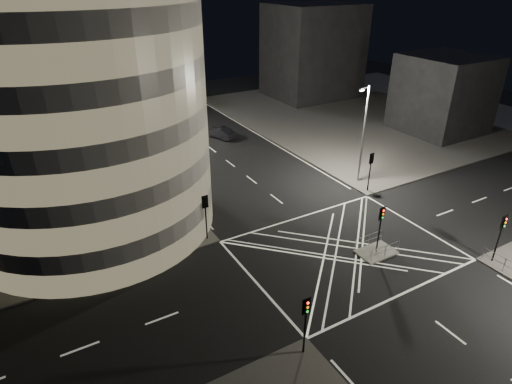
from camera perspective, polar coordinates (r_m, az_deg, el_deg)
ground at (r=35.01m, az=11.62°, el=-7.66°), size 120.00×120.00×0.00m
sidewalk_far_right at (r=71.26m, az=15.47°, el=10.35°), size 42.00×42.00×0.15m
central_island at (r=35.30m, az=15.70°, el=-7.72°), size 3.00×2.00×0.15m
building_right_far at (r=77.23m, az=7.53°, el=18.12°), size 14.00×12.00×15.00m
building_right_near at (r=63.81m, az=23.64°, el=11.89°), size 10.00×10.00×10.00m
building_far_end at (r=81.16m, az=-19.22°, el=18.34°), size 18.00×8.00×18.00m
tree_a at (r=34.83m, az=-10.93°, el=0.89°), size 4.65×4.65×7.06m
tree_b at (r=39.86m, az=-13.97°, el=5.00°), size 4.54×4.54×7.61m
tree_c at (r=45.65m, az=-16.09°, el=6.31°), size 3.78×3.78×6.22m
tree_d at (r=50.78m, az=-18.12°, el=9.87°), size 4.81×4.81×8.27m
tree_e at (r=56.78m, az=-19.38°, el=10.17°), size 4.29×4.29×6.76m
traffic_signal_fl at (r=34.26m, az=-6.76°, el=-2.31°), size 0.55×0.22×4.00m
traffic_signal_nl at (r=24.63m, az=6.65°, el=-16.04°), size 0.55×0.22×4.00m
traffic_signal_fr at (r=43.34m, az=15.05°, el=3.50°), size 0.55×0.22×4.00m
traffic_signal_nr at (r=36.21m, az=29.91°, el=-4.40°), size 0.55×0.22×4.00m
traffic_signal_island at (r=33.80m, az=16.30°, el=-3.77°), size 0.55×0.22×4.00m
street_lamp_left_near at (r=37.32m, az=-11.11°, el=4.42°), size 1.25×0.25×10.00m
street_lamp_left_far at (r=53.84m, az=-17.76°, el=10.76°), size 1.25×0.25×10.00m
street_lamp_right_far at (r=44.27m, az=14.11°, el=7.79°), size 1.25×0.25×10.00m
railing_island_south at (r=34.47m, az=16.87°, el=-7.58°), size 2.80×0.06×1.10m
railing_island_north at (r=35.46m, az=14.82°, el=-6.20°), size 2.80×0.06×1.10m
sedan at (r=57.37m, az=-4.82°, el=7.91°), size 3.15×4.77×1.49m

